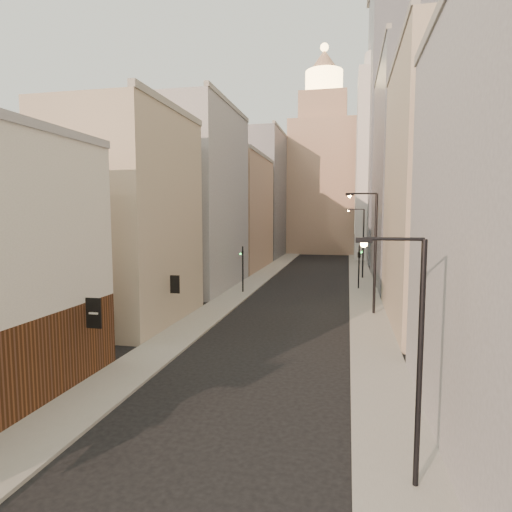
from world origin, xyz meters
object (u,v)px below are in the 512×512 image
(white_tower, at_px, (379,158))
(streetlamp_mid, at_px, (372,246))
(clock_tower, at_px, (323,172))
(streetlamp_far, at_px, (361,239))
(streetlamp_near, at_px, (413,349))
(traffic_light_left, at_px, (243,261))
(traffic_light_right, at_px, (359,256))

(white_tower, xyz_separation_m, streetlamp_mid, (-3.29, -45.92, -12.82))
(clock_tower, height_order, streetlamp_far, clock_tower)
(streetlamp_near, relative_size, traffic_light_left, 1.54)
(traffic_light_left, bearing_deg, streetlamp_far, -117.55)
(streetlamp_far, distance_m, traffic_light_left, 18.27)
(streetlamp_near, height_order, streetlamp_mid, streetlamp_mid)
(clock_tower, relative_size, traffic_light_right, 8.98)
(white_tower, relative_size, streetlamp_mid, 4.09)
(traffic_light_right, bearing_deg, traffic_light_left, 8.84)
(clock_tower, relative_size, traffic_light_left, 8.98)
(clock_tower, distance_m, traffic_light_right, 50.23)
(streetlamp_far, relative_size, traffic_light_right, 1.82)
(clock_tower, height_order, traffic_light_left, clock_tower)
(streetlamp_mid, relative_size, traffic_light_left, 2.03)
(streetlamp_mid, height_order, traffic_light_left, streetlamp_mid)
(white_tower, height_order, streetlamp_near, white_tower)
(clock_tower, distance_m, traffic_light_left, 54.62)
(clock_tower, relative_size, white_tower, 1.08)
(streetlamp_mid, bearing_deg, clock_tower, 82.95)
(white_tower, bearing_deg, streetlamp_mid, -94.10)
(streetlamp_near, distance_m, streetlamp_far, 43.86)
(traffic_light_right, bearing_deg, streetlamp_mid, 81.01)
(clock_tower, relative_size, streetlamp_mid, 4.43)
(clock_tower, relative_size, streetlamp_near, 5.82)
(streetlamp_far, bearing_deg, traffic_light_right, -81.34)
(streetlamp_mid, bearing_deg, traffic_light_left, 135.59)
(clock_tower, xyz_separation_m, streetlamp_near, (7.69, -83.23, -13.22))
(clock_tower, height_order, streetlamp_near, clock_tower)
(clock_tower, bearing_deg, traffic_light_left, -95.60)
(streetlamp_near, height_order, traffic_light_right, streetlamp_near)
(traffic_light_left, bearing_deg, traffic_light_right, -142.46)
(clock_tower, xyz_separation_m, streetlamp_far, (7.46, -39.38, -12.44))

